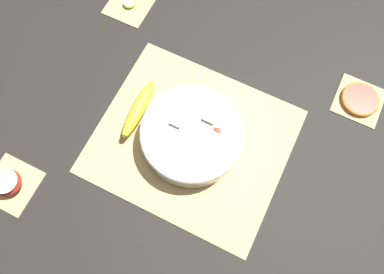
# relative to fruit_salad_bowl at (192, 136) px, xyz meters

# --- Properties ---
(ground_plane) EXTENTS (6.00, 6.00, 0.00)m
(ground_plane) POSITION_rel_fruit_salad_bowl_xyz_m (0.00, 0.00, -0.05)
(ground_plane) COLOR black
(bamboo_mat_center) EXTENTS (0.49, 0.43, 0.01)m
(bamboo_mat_center) POSITION_rel_fruit_salad_bowl_xyz_m (0.00, 0.00, -0.04)
(bamboo_mat_center) COLOR #D6B775
(bamboo_mat_center) RESTS_ON ground_plane
(coaster_mat_near_left) EXTENTS (0.13, 0.13, 0.01)m
(coaster_mat_near_left) POSITION_rel_fruit_salad_bowl_xyz_m (-0.36, -0.31, -0.04)
(coaster_mat_near_left) COLOR #D6B775
(coaster_mat_near_left) RESTS_ON ground_plane
(coaster_mat_far_left) EXTENTS (0.13, 0.13, 0.01)m
(coaster_mat_far_left) POSITION_rel_fruit_salad_bowl_xyz_m (-0.36, 0.31, -0.04)
(coaster_mat_far_left) COLOR #D6B775
(coaster_mat_far_left) RESTS_ON ground_plane
(coaster_mat_far_right) EXTENTS (0.13, 0.13, 0.01)m
(coaster_mat_far_right) POSITION_rel_fruit_salad_bowl_xyz_m (0.36, 0.31, -0.04)
(coaster_mat_far_right) COLOR #D6B775
(coaster_mat_far_right) RESTS_ON ground_plane
(fruit_salad_bowl) EXTENTS (0.26, 0.26, 0.08)m
(fruit_salad_bowl) POSITION_rel_fruit_salad_bowl_xyz_m (0.00, 0.00, 0.00)
(fruit_salad_bowl) COLOR silver
(fruit_salad_bowl) RESTS_ON bamboo_mat_center
(whole_banana) EXTENTS (0.05, 0.18, 0.04)m
(whole_banana) POSITION_rel_fruit_salad_bowl_xyz_m (-0.16, 0.01, -0.02)
(whole_banana) COLOR yellow
(whole_banana) RESTS_ON bamboo_mat_center
(apple_half) EXTENTS (0.07, 0.07, 0.04)m
(apple_half) POSITION_rel_fruit_salad_bowl_xyz_m (-0.36, -0.31, -0.02)
(apple_half) COLOR #B72D23
(apple_half) RESTS_ON coaster_mat_near_left
(banana_coin_single) EXTENTS (0.04, 0.04, 0.01)m
(banana_coin_single) POSITION_rel_fruit_salad_bowl_xyz_m (-0.36, 0.31, -0.04)
(banana_coin_single) COLOR #F4EABC
(banana_coin_single) RESTS_ON coaster_mat_far_left
(grapefruit_slice) EXTENTS (0.10, 0.10, 0.01)m
(grapefruit_slice) POSITION_rel_fruit_salad_bowl_xyz_m (0.36, 0.31, -0.03)
(grapefruit_slice) COLOR red
(grapefruit_slice) RESTS_ON coaster_mat_far_right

